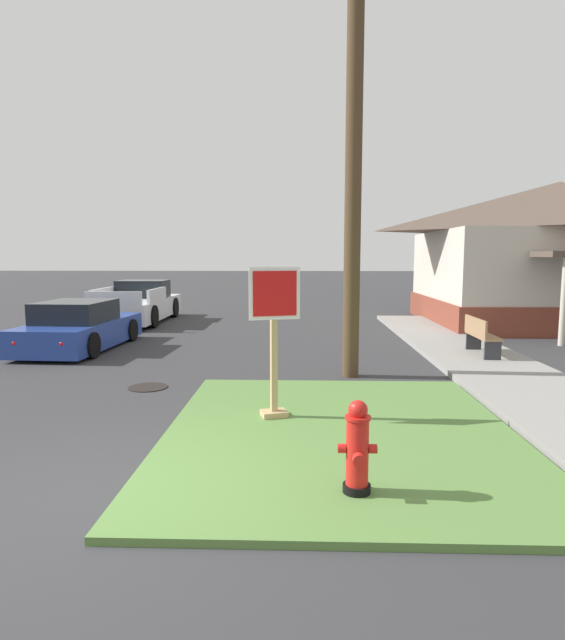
% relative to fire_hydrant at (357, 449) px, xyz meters
% --- Properties ---
extents(ground_plane, '(160.00, 160.00, 0.00)m').
position_rel_fire_hydrant_xyz_m(ground_plane, '(-2.62, -0.03, -0.52)').
color(ground_plane, '#333335').
extents(grass_corner_patch, '(4.61, 5.59, 0.08)m').
position_rel_fire_hydrant_xyz_m(grass_corner_patch, '(-0.02, 1.88, -0.48)').
color(grass_corner_patch, '#567F3D').
rests_on(grass_corner_patch, ground).
extents(sidewalk_strip, '(2.20, 17.75, 0.12)m').
position_rel_fire_hydrant_xyz_m(sidewalk_strip, '(3.48, 6.32, -0.46)').
color(sidewalk_strip, gray).
rests_on(sidewalk_strip, ground).
extents(fire_hydrant, '(0.38, 0.34, 0.92)m').
position_rel_fire_hydrant_xyz_m(fire_hydrant, '(0.00, 0.00, 0.00)').
color(fire_hydrant, black).
rests_on(fire_hydrant, grass_corner_patch).
extents(stop_sign, '(0.71, 0.38, 2.15)m').
position_rel_fire_hydrant_xyz_m(stop_sign, '(-0.93, 2.43, 0.61)').
color(stop_sign, tan).
rests_on(stop_sign, grass_corner_patch).
extents(manhole_cover, '(0.70, 0.70, 0.02)m').
position_rel_fire_hydrant_xyz_m(manhole_cover, '(-3.32, 4.34, -0.51)').
color(manhole_cover, black).
rests_on(manhole_cover, ground).
extents(parked_sedan_blue, '(2.05, 4.23, 1.25)m').
position_rel_fire_hydrant_xyz_m(parked_sedan_blue, '(-6.23, 8.29, 0.02)').
color(parked_sedan_blue, '#233D93').
rests_on(parked_sedan_blue, ground).
extents(pickup_truck_white, '(2.17, 5.24, 1.48)m').
position_rel_fire_hydrant_xyz_m(pickup_truck_white, '(-6.43, 13.96, 0.10)').
color(pickup_truck_white, silver).
rests_on(pickup_truck_white, ground).
extents(street_bench, '(0.42, 1.47, 0.85)m').
position_rel_fire_hydrant_xyz_m(street_bench, '(3.59, 7.23, 0.07)').
color(street_bench, '#93704C').
rests_on(street_bench, sidewalk_strip).
extents(utility_pole, '(1.78, 0.32, 10.57)m').
position_rel_fire_hydrant_xyz_m(utility_pole, '(0.44, 5.39, 4.95)').
color(utility_pole, '#4C3823').
rests_on(utility_pole, ground).
extents(corner_house, '(8.96, 8.37, 4.91)m').
position_rel_fire_hydrant_xyz_m(corner_house, '(8.32, 13.83, 2.00)').
color(corner_house, brown).
rests_on(corner_house, ground).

